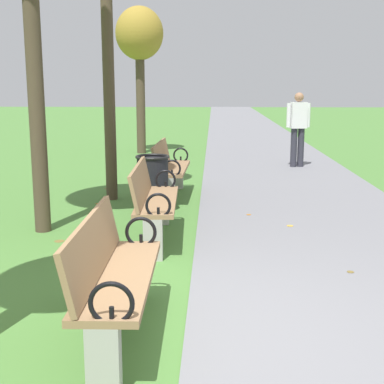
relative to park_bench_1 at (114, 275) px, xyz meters
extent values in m
plane|color=#4C7F38|center=(0.50, 0.04, -0.49)|extent=(80.00, 80.00, 0.00)
cube|color=slate|center=(2.05, 18.04, -0.48)|extent=(3.09, 44.00, 0.02)
cube|color=#93704C|center=(0.05, 0.00, -0.01)|extent=(0.47, 1.61, 0.05)
cube|color=#93704C|center=(-0.14, 0.00, 0.21)|extent=(0.16, 1.60, 0.40)
cube|color=#A8A59E|center=(0.07, -0.74, -0.26)|extent=(0.20, 0.12, 0.45)
cube|color=#A8A59E|center=(0.04, 0.74, -0.26)|extent=(0.20, 0.12, 0.45)
torus|color=black|center=(0.13, -0.76, 0.10)|extent=(0.27, 0.04, 0.27)
cylinder|color=black|center=(0.13, -0.76, 0.02)|extent=(0.03, 0.03, 0.12)
torus|color=black|center=(0.10, 0.76, 0.10)|extent=(0.27, 0.04, 0.27)
cylinder|color=black|center=(0.10, 0.76, 0.02)|extent=(0.03, 0.03, 0.12)
cube|color=#93704C|center=(0.05, 2.54, -0.01)|extent=(0.50, 1.62, 0.05)
cube|color=#93704C|center=(-0.14, 2.53, 0.21)|extent=(0.18, 1.60, 0.40)
cube|color=#A8A59E|center=(0.08, 1.80, -0.26)|extent=(0.20, 0.13, 0.45)
cube|color=#A8A59E|center=(0.02, 3.28, -0.26)|extent=(0.20, 0.13, 0.45)
torus|color=black|center=(0.14, 1.78, 0.10)|extent=(0.27, 0.04, 0.27)
cylinder|color=black|center=(0.14, 1.78, 0.02)|extent=(0.03, 0.03, 0.12)
torus|color=black|center=(0.08, 3.30, 0.10)|extent=(0.27, 0.04, 0.27)
cylinder|color=black|center=(0.08, 3.30, 0.02)|extent=(0.03, 0.03, 0.12)
cube|color=#93704C|center=(0.05, 5.04, -0.01)|extent=(0.48, 1.61, 0.05)
cube|color=#93704C|center=(-0.14, 5.04, 0.21)|extent=(0.16, 1.60, 0.40)
cube|color=#A8A59E|center=(0.03, 4.30, -0.26)|extent=(0.20, 0.13, 0.45)
cube|color=#A8A59E|center=(0.07, 5.78, -0.26)|extent=(0.20, 0.13, 0.45)
torus|color=black|center=(0.09, 4.28, 0.10)|extent=(0.27, 0.04, 0.27)
cylinder|color=black|center=(0.09, 4.28, 0.02)|extent=(0.03, 0.03, 0.12)
torus|color=black|center=(0.13, 5.80, 0.10)|extent=(0.27, 0.04, 0.27)
cylinder|color=black|center=(0.13, 5.80, 0.02)|extent=(0.03, 0.03, 0.12)
cylinder|color=#4C3D2D|center=(-1.43, 2.89, 1.52)|extent=(0.20, 0.20, 4.01)
cylinder|color=#4C3D2D|center=(-0.92, 4.84, 1.50)|extent=(0.18, 0.18, 3.98)
cylinder|color=#4C3D2D|center=(-1.22, 10.75, 0.85)|extent=(0.24, 0.24, 2.67)
ellipsoid|color=olive|center=(-1.22, 10.75, 2.62)|extent=(1.23, 1.23, 1.36)
cylinder|color=#2D2D38|center=(2.47, 8.32, -0.04)|extent=(0.14, 0.14, 0.85)
cylinder|color=#2D2D38|center=(2.63, 8.34, -0.04)|extent=(0.14, 0.14, 0.85)
cube|color=white|center=(2.55, 8.33, 0.66)|extent=(0.37, 0.27, 0.56)
sphere|color=#9E7051|center=(2.55, 8.33, 1.05)|extent=(0.20, 0.20, 0.20)
cylinder|color=white|center=(2.33, 8.29, 0.66)|extent=(0.09, 0.09, 0.52)
cylinder|color=white|center=(2.77, 8.37, 0.66)|extent=(0.09, 0.09, 0.52)
cylinder|color=black|center=(-0.15, 3.86, -0.09)|extent=(0.44, 0.44, 0.80)
torus|color=black|center=(-0.15, 3.86, 0.33)|extent=(0.48, 0.48, 0.04)
cylinder|color=#AD6B23|center=(1.21, 3.76, -0.46)|extent=(0.07, 0.07, 0.00)
cylinder|color=brown|center=(-1.10, 2.44, -0.48)|extent=(0.17, 0.17, 0.00)
cylinder|color=gold|center=(1.70, 3.17, -0.46)|extent=(0.09, 0.09, 0.00)
cylinder|color=#AD6B23|center=(-1.09, 4.48, -0.48)|extent=(0.07, 0.07, 0.00)
cylinder|color=brown|center=(2.05, 1.44, -0.46)|extent=(0.07, 0.07, 0.00)
cylinder|color=brown|center=(-1.19, 5.72, -0.48)|extent=(0.11, 0.11, 0.00)
cylinder|color=#AD6B23|center=(-0.12, 1.77, -0.48)|extent=(0.11, 0.11, 0.00)
camera|label=1|loc=(0.71, -3.65, 1.34)|focal=50.75mm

